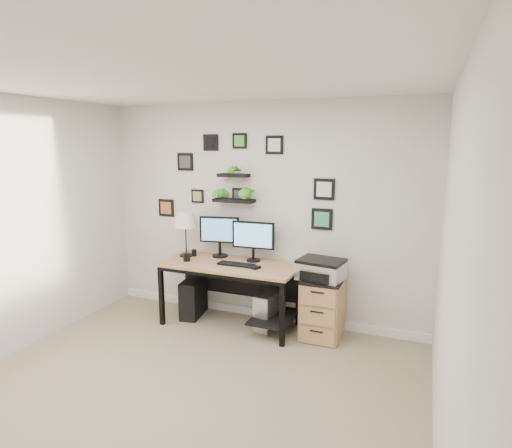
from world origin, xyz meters
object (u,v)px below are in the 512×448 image
at_px(table_lamp, 185,221).
at_px(pc_tower_grey, 268,310).
at_px(desk, 234,273).
at_px(file_cabinet, 323,308).
at_px(monitor_right, 253,238).
at_px(printer, 321,269).
at_px(monitor_left, 220,233).
at_px(mug, 187,257).
at_px(pc_tower_black, 193,297).

relative_size(table_lamp, pc_tower_grey, 1.23).
bearing_deg(desk, file_cabinet, 3.17).
distance_m(monitor_right, printer, 0.89).
bearing_deg(desk, monitor_left, 145.21).
height_order(desk, mug, mug).
height_order(mug, pc_tower_black, mug).
distance_m(pc_tower_black, pc_tower_grey, 1.00).
distance_m(desk, pc_tower_grey, 0.59).
bearing_deg(monitor_left, pc_tower_black, -153.51).
distance_m(monitor_left, pc_tower_grey, 1.09).
height_order(monitor_left, monitor_right, monitor_left).
distance_m(desk, monitor_right, 0.47).
distance_m(desk, printer, 1.04).
relative_size(pc_tower_black, printer, 0.89).
bearing_deg(pc_tower_black, monitor_right, -0.24).
xyz_separation_m(mug, pc_tower_black, (-0.02, 0.17, -0.56)).
bearing_deg(pc_tower_black, monitor_left, 17.36).
xyz_separation_m(desk, table_lamp, (-0.68, 0.07, 0.57)).
height_order(monitor_right, table_lamp, table_lamp).
xyz_separation_m(monitor_left, pc_tower_black, (-0.30, -0.15, -0.81)).
bearing_deg(pc_tower_black, file_cabinet, -8.54).
distance_m(mug, printer, 1.59).
distance_m(desk, file_cabinet, 1.09).
bearing_deg(file_cabinet, printer, -153.79).
xyz_separation_m(pc_tower_grey, file_cabinet, (0.63, 0.01, 0.12)).
distance_m(desk, pc_tower_black, 0.70).
relative_size(desk, monitor_left, 3.20).
relative_size(monitor_left, table_lamp, 0.90).
bearing_deg(mug, printer, 6.22).
bearing_deg(pc_tower_grey, printer, 0.04).
xyz_separation_m(desk, printer, (1.02, 0.04, 0.15)).
relative_size(monitor_left, mug, 5.34).
bearing_deg(mug, monitor_left, 49.05).
relative_size(mug, pc_tower_black, 0.20).
height_order(monitor_left, file_cabinet, monitor_left).
xyz_separation_m(table_lamp, pc_tower_grey, (1.10, -0.03, -0.98)).
relative_size(table_lamp, pc_tower_black, 1.19).
bearing_deg(mug, monitor_right, 21.39).
bearing_deg(pc_tower_grey, pc_tower_black, -179.83).
xyz_separation_m(pc_tower_grey, printer, (0.61, 0.00, 0.56)).
distance_m(mug, pc_tower_black, 0.59).
relative_size(monitor_right, pc_tower_black, 1.10).
bearing_deg(printer, file_cabinet, 26.21).
bearing_deg(table_lamp, mug, -57.75).
relative_size(desk, monitor_right, 3.11).
xyz_separation_m(table_lamp, file_cabinet, (1.73, -0.02, -0.86)).
bearing_deg(printer, mug, -173.78).
bearing_deg(pc_tower_black, printer, -9.01).
height_order(monitor_left, mug, monitor_left).
bearing_deg(pc_tower_black, pc_tower_grey, -8.96).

